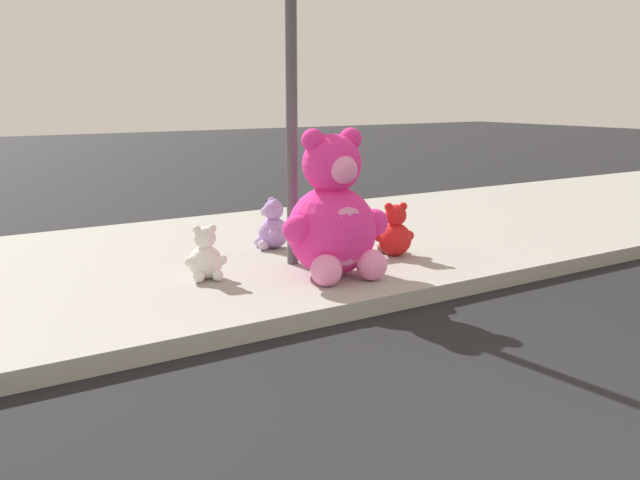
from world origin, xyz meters
TOP-DOWN VIEW (x-y plane):
  - sidewalk at (0.00, 5.20)m, footprint 28.00×4.40m
  - sign_pole at (1.00, 4.40)m, footprint 0.56×0.11m
  - plush_pink_large at (1.08, 3.81)m, footprint 1.03×0.93m
  - plush_white at (0.05, 4.33)m, footprint 0.37×0.35m
  - plush_red at (2.07, 4.13)m, footprint 0.40×0.40m
  - plush_lavender at (1.18, 5.12)m, footprint 0.38×0.41m
  - plush_lime at (1.77, 4.52)m, footprint 0.39×0.35m

SIDE VIEW (x-z plane):
  - sidewalk at x=0.00m, z-range 0.00..0.15m
  - plush_white at x=0.05m, z-range 0.10..0.59m
  - plush_lime at x=1.77m, z-range 0.10..0.61m
  - plush_lavender at x=1.18m, z-range 0.10..0.64m
  - plush_red at x=2.07m, z-range 0.09..0.65m
  - plush_pink_large at x=1.08m, z-range 0.02..1.36m
  - sign_pole at x=1.00m, z-range 0.25..3.45m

